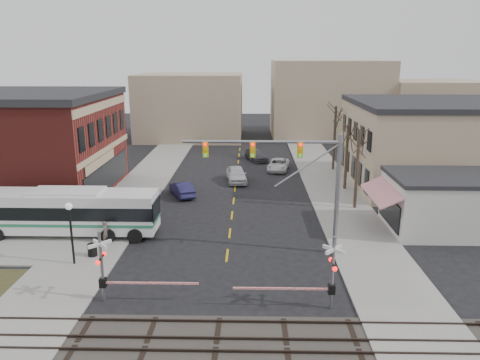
% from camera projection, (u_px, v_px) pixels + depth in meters
% --- Properties ---
extents(ground, '(160.00, 160.00, 0.00)m').
position_uv_depth(ground, '(225.00, 269.00, 28.90)').
color(ground, black).
rests_on(ground, ground).
extents(sidewalk_west, '(5.00, 60.00, 0.12)m').
position_uv_depth(sidewalk_west, '(144.00, 182.00, 48.42)').
color(sidewalk_west, gray).
rests_on(sidewalk_west, ground).
extents(sidewalk_east, '(5.00, 60.00, 0.12)m').
position_uv_depth(sidewalk_east, '(328.00, 183.00, 48.00)').
color(sidewalk_east, gray).
rests_on(sidewalk_east, ground).
extents(ballast_strip, '(160.00, 5.00, 0.06)m').
position_uv_depth(ballast_strip, '(216.00, 346.00, 21.17)').
color(ballast_strip, '#332D28').
rests_on(ballast_strip, ground).
extents(rail_tracks, '(160.00, 3.91, 0.14)m').
position_uv_depth(rail_tracks, '(216.00, 344.00, 21.14)').
color(rail_tracks, '#2D231E').
rests_on(rail_tracks, ground).
extents(tan_building, '(20.30, 15.30, 8.50)m').
position_uv_depth(tan_building, '(456.00, 144.00, 46.64)').
color(tan_building, tan).
rests_on(tan_building, ground).
extents(awning_shop, '(9.74, 6.20, 4.30)m').
position_uv_depth(awning_shop, '(444.00, 203.00, 34.76)').
color(awning_shop, beige).
rests_on(awning_shop, ground).
extents(tree_east_a, '(0.28, 0.28, 6.75)m').
position_uv_depth(tree_east_a, '(357.00, 169.00, 39.36)').
color(tree_east_a, '#382B21').
rests_on(tree_east_a, sidewalk_east).
extents(tree_east_b, '(0.28, 0.28, 6.30)m').
position_uv_depth(tree_east_b, '(346.00, 157.00, 45.21)').
color(tree_east_b, '#382B21').
rests_on(tree_east_b, sidewalk_east).
extents(tree_east_c, '(0.28, 0.28, 7.20)m').
position_uv_depth(tree_east_c, '(334.00, 138.00, 52.82)').
color(tree_east_c, '#382B21').
rests_on(tree_east_c, sidewalk_east).
extents(transit_bus, '(12.75, 2.85, 3.28)m').
position_uv_depth(transit_bus, '(69.00, 211.00, 33.86)').
color(transit_bus, silver).
rests_on(transit_bus, ground).
extents(traffic_signal_mast, '(10.10, 0.30, 8.00)m').
position_uv_depth(traffic_signal_mast, '(295.00, 169.00, 29.89)').
color(traffic_signal_mast, gray).
rests_on(traffic_signal_mast, ground).
extents(rr_crossing_west, '(5.60, 1.36, 4.00)m').
position_uv_depth(rr_crossing_west, '(110.00, 268.00, 24.59)').
color(rr_crossing_west, gray).
rests_on(rr_crossing_west, ground).
extents(rr_crossing_east, '(5.60, 1.36, 4.00)m').
position_uv_depth(rr_crossing_east, '(324.00, 274.00, 23.91)').
color(rr_crossing_east, gray).
rests_on(rr_crossing_east, ground).
extents(street_lamp, '(0.44, 0.44, 3.99)m').
position_uv_depth(street_lamp, '(70.00, 220.00, 28.65)').
color(street_lamp, black).
rests_on(street_lamp, sidewalk_west).
extents(trash_bin, '(0.60, 0.60, 0.82)m').
position_uv_depth(trash_bin, '(92.00, 250.00, 30.42)').
color(trash_bin, black).
rests_on(trash_bin, sidewalk_west).
extents(car_a, '(2.52, 4.94, 1.61)m').
position_uv_depth(car_a, '(236.00, 174.00, 48.59)').
color(car_a, silver).
rests_on(car_a, ground).
extents(car_b, '(3.05, 4.39, 1.37)m').
position_uv_depth(car_b, '(182.00, 189.00, 43.70)').
color(car_b, '#1D1A42').
rests_on(car_b, ground).
extents(car_c, '(2.97, 5.02, 1.31)m').
position_uv_depth(car_c, '(278.00, 165.00, 53.55)').
color(car_c, silver).
rests_on(car_c, ground).
extents(car_d, '(3.32, 4.97, 1.34)m').
position_uv_depth(car_d, '(256.00, 155.00, 58.62)').
color(car_d, '#434349').
rests_on(car_d, ground).
extents(pedestrian_near, '(0.52, 0.65, 1.57)m').
position_uv_depth(pedestrian_near, '(105.00, 232.00, 32.48)').
color(pedestrian_near, '#5A4C48').
rests_on(pedestrian_near, sidewalk_west).
extents(pedestrian_far, '(1.05, 0.96, 1.75)m').
position_uv_depth(pedestrian_far, '(86.00, 210.00, 36.85)').
color(pedestrian_far, '#394864').
rests_on(pedestrian_far, sidewalk_west).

